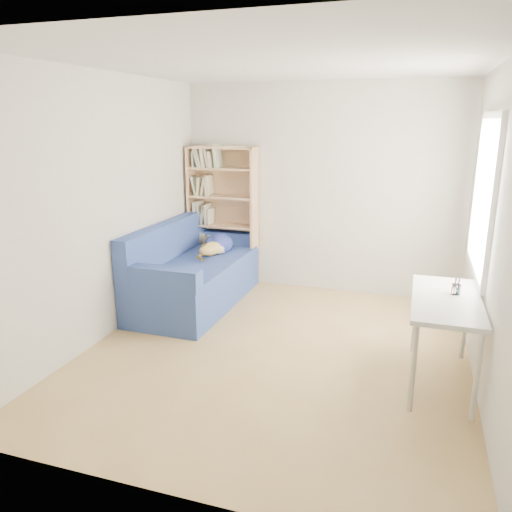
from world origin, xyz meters
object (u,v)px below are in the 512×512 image
at_px(desk, 446,307).
at_px(bookshelf, 223,222).
at_px(sofa, 193,274).
at_px(pen_cup, 456,288).

bearing_deg(desk, bookshelf, 144.43).
bearing_deg(sofa, pen_cup, -18.35).
xyz_separation_m(desk, pen_cup, (0.07, 0.12, 0.13)).
bearing_deg(desk, pen_cup, 58.80).
relative_size(sofa, pen_cup, 13.65).
xyz_separation_m(bookshelf, pen_cup, (2.79, -1.82, -0.04)).
xyz_separation_m(bookshelf, desk, (2.72, -1.94, -0.17)).
xyz_separation_m(sofa, pen_cup, (2.84, -0.97, 0.44)).
relative_size(sofa, bookshelf, 1.08).
bearing_deg(desk, sofa, 158.51).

